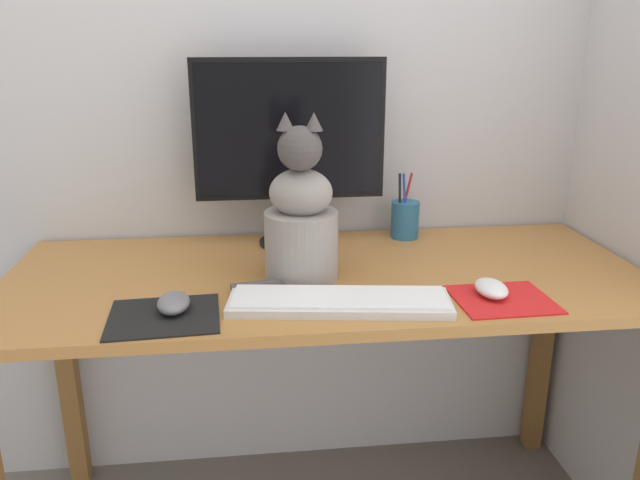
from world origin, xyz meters
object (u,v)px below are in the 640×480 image
at_px(computer_mouse_right, 491,288).
at_px(cat, 301,219).
at_px(keyboard, 341,301).
at_px(pen_cup, 405,219).
at_px(monitor, 290,141).
at_px(computer_mouse_left, 174,303).

xyz_separation_m(computer_mouse_right, cat, (-0.39, 0.16, 0.12)).
xyz_separation_m(keyboard, pen_cup, (0.24, 0.45, 0.04)).
bearing_deg(cat, monitor, 101.22).
height_order(keyboard, computer_mouse_right, computer_mouse_right).
xyz_separation_m(computer_mouse_left, computer_mouse_right, (0.66, 0.00, -0.00)).
bearing_deg(pen_cup, monitor, -176.24).
distance_m(computer_mouse_left, pen_cup, 0.73).
relative_size(monitor, computer_mouse_right, 4.93).
bearing_deg(computer_mouse_right, pen_cup, 100.59).
distance_m(keyboard, pen_cup, 0.51).
xyz_separation_m(keyboard, computer_mouse_right, (0.33, 0.01, 0.01)).
relative_size(monitor, computer_mouse_left, 4.91).
bearing_deg(cat, keyboard, -58.46).
height_order(monitor, cat, monitor).
xyz_separation_m(keyboard, cat, (-0.07, 0.17, 0.13)).
bearing_deg(computer_mouse_left, cat, 30.60).
bearing_deg(monitor, computer_mouse_right, -46.16).
height_order(keyboard, pen_cup, pen_cup).
bearing_deg(monitor, keyboard, -80.48).
xyz_separation_m(keyboard, computer_mouse_left, (-0.34, 0.01, 0.01)).
height_order(monitor, keyboard, monitor).
bearing_deg(computer_mouse_right, computer_mouse_left, -179.81).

